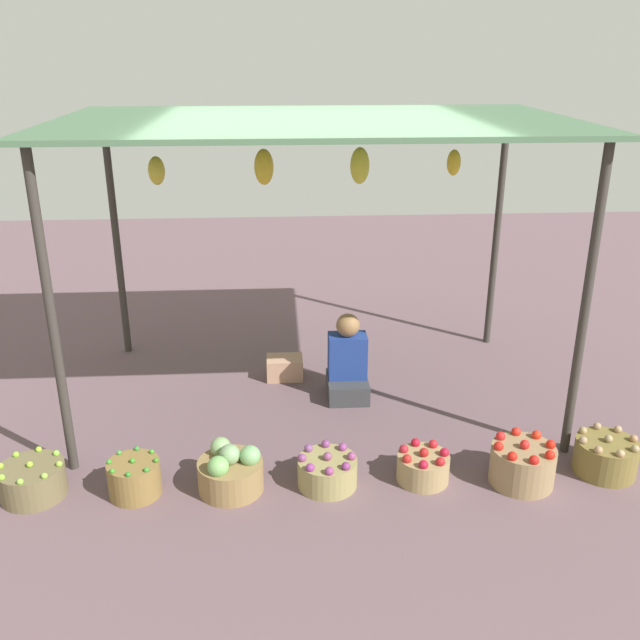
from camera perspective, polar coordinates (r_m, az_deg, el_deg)
ground_plane at (r=6.43m, az=-0.32°, el=-6.00°), size 14.00×14.00×0.00m
market_stall_structure at (r=5.74m, az=-0.41°, el=14.53°), size 4.09×2.46×2.43m
vendor_person at (r=6.28m, az=2.25°, el=-3.69°), size 0.36×0.44×0.78m
basket_limes at (r=5.44m, az=-22.36°, el=-11.99°), size 0.45×0.45×0.27m
basket_green_chilies at (r=5.23m, az=-14.88°, el=-12.31°), size 0.37×0.37×0.29m
basket_cabbages at (r=5.13m, az=-7.30°, el=-12.12°), size 0.47×0.47×0.36m
basket_purple_onions at (r=5.16m, az=0.55°, el=-12.21°), size 0.43×0.43×0.27m
basket_red_apples at (r=5.26m, az=8.39°, el=-11.72°), size 0.38×0.38×0.26m
basket_red_tomatoes at (r=5.37m, az=16.16°, el=-11.20°), size 0.46×0.46×0.35m
basket_potatoes at (r=5.70m, az=22.23°, el=-10.21°), size 0.45×0.45×0.31m
wooden_crate_near_vendor at (r=6.69m, az=-2.88°, el=-3.90°), size 0.34×0.25×0.21m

